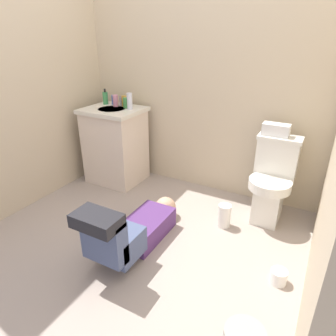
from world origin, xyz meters
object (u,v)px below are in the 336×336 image
Objects in this scene: tissue_box at (276,130)px; toilet_paper_roll at (278,277)px; toilet at (272,181)px; paper_towel_roll at (224,216)px; vanity_cabinet at (116,145)px; bottle_clear at (130,101)px; bottle_pink at (116,101)px; soap_dispenser at (105,98)px; bottle_blue at (114,100)px; person_plumber at (132,229)px; faucet at (121,101)px; bottle_green at (126,103)px; bottle_amber at (124,101)px.

tissue_box reaches higher than toilet_paper_roll.
paper_towel_roll is at bearing -133.20° from toilet.
bottle_clear is (0.18, 0.06, 0.48)m from vanity_cabinet.
bottle_pink is at bearing 106.14° from vanity_cabinet.
bottle_blue is at bearing 22.73° from soap_dispenser.
toilet is at bearing 0.85° from vanity_cabinet.
toilet is at bearing 49.02° from person_plumber.
faucet is (-0.00, 0.14, 0.45)m from vanity_cabinet.
bottle_blue is at bearing 160.63° from bottle_green.
toilet_paper_roll is at bearing -23.22° from bottle_pink.
bottle_pink is (0.07, -0.07, 0.01)m from bottle_blue.
faucet is 0.49× the size of paper_towel_roll.
soap_dispenser is at bearing 147.65° from vanity_cabinet.
paper_towel_roll is at bearing -121.88° from tissue_box.
faucet is 0.09× the size of person_plumber.
bottle_green is at bearing 126.35° from person_plumber.
bottle_pink reaches higher than bottle_amber.
faucet is 0.05m from bottle_amber.
bottle_pink reaches higher than toilet_paper_roll.
bottle_blue is at bearing 162.89° from paper_towel_roll.
bottle_clear reaches higher than vanity_cabinet.
bottle_amber is at bearing -6.80° from bottle_blue.
bottle_blue is 0.83× the size of bottle_pink.
paper_towel_roll is at bearing -17.11° from bottle_blue.
tissue_box is 1.82m from soap_dispenser.
person_plumber is 8.71× the size of bottle_pink.
bottle_pink is at bearing 172.07° from bottle_clear.
soap_dispenser is at bearing 134.94° from person_plumber.
toilet is 3.65× the size of paper_towel_roll.
faucet is 1.63m from tissue_box.
bottle_blue reaches higher than paper_towel_roll.
bottle_amber is at bearing 127.09° from person_plumber.
soap_dispenser is at bearing 157.62° from toilet_paper_roll.
bottle_amber is 1.60m from paper_towel_roll.
person_plumber is 1.60m from bottle_blue.
person_plumber is (-0.82, -0.95, -0.19)m from toilet.
bottle_green is (0.11, 0.09, 0.45)m from vanity_cabinet.
bottle_amber is 0.16m from bottle_clear.
vanity_cabinet is at bearing 132.68° from person_plumber.
bottle_pink reaches higher than toilet.
tissue_box is 1.97× the size of bottle_amber.
faucet is at bearing 65.47° from bottle_pink.
tissue_box is 1.65m from bottle_pink.
tissue_box is at bearing 2.29° from bottle_clear.
bottle_clear is (0.37, -0.06, 0.01)m from soap_dispenser.
bottle_amber is 0.08m from bottle_green.
soap_dispenser is (-1.04, 1.04, 0.71)m from person_plumber.
bottle_amber is at bearing 161.82° from paper_towel_roll.
bottle_blue reaches higher than tissue_box.
toilet is 6.82× the size of toilet_paper_roll.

